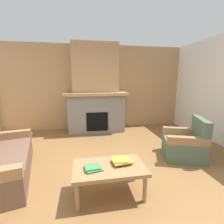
% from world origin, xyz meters
% --- Properties ---
extents(ground, '(9.00, 9.00, 0.00)m').
position_xyz_m(ground, '(0.00, 0.00, 0.00)').
color(ground, brown).
extents(wall_back_wood_panel, '(6.00, 0.12, 2.70)m').
position_xyz_m(wall_back_wood_panel, '(0.00, 3.00, 1.35)').
color(wall_back_wood_panel, tan).
rests_on(wall_back_wood_panel, ground).
extents(fireplace, '(1.90, 0.82, 2.70)m').
position_xyz_m(fireplace, '(0.00, 2.62, 1.16)').
color(fireplace, gray).
rests_on(fireplace, ground).
extents(armchair, '(0.97, 0.97, 0.85)m').
position_xyz_m(armchair, '(1.68, 0.40, 0.29)').
color(armchair, '#4C604C').
rests_on(armchair, ground).
extents(coffee_table, '(1.00, 0.60, 0.43)m').
position_xyz_m(coffee_table, '(-0.08, -0.44, 0.38)').
color(coffee_table, '#997047').
rests_on(coffee_table, ground).
extents(book_stack_near_edge, '(0.25, 0.24, 0.04)m').
position_xyz_m(book_stack_near_edge, '(-0.31, -0.49, 0.45)').
color(book_stack_near_edge, '#3D7F4C').
rests_on(book_stack_near_edge, coffee_table).
extents(book_stack_center, '(0.30, 0.25, 0.07)m').
position_xyz_m(book_stack_center, '(0.10, -0.39, 0.47)').
color(book_stack_center, '#2D2D33').
rests_on(book_stack_center, coffee_table).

